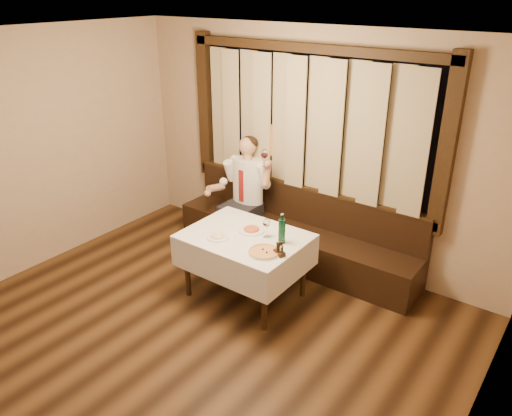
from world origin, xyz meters
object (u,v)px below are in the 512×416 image
Objects in this scene: pasta_cream at (218,235)px; pizza at (264,252)px; banquette at (295,236)px; cruet_caddy at (279,250)px; seated_man at (245,186)px; green_bottle at (282,231)px; dining_table at (245,244)px; pasta_red at (252,228)px.

pizza is at bearing 1.89° from pasta_cream.
pizza is (0.39, -1.22, 0.46)m from banquette.
cruet_caddy is (0.14, 0.06, 0.04)m from pizza.
pasta_cream is 1.26m from seated_man.
green_bottle reaches higher than pizza.
seated_man is (-1.11, 1.13, 0.08)m from pizza.
pizza is 0.22× the size of seated_man.
pasta_cream is at bearing -153.46° from green_bottle.
banquette is 13.54× the size of pasta_cream.
pizza is at bearing -45.53° from seated_man.
seated_man is (-0.72, -0.09, 0.54)m from banquette.
pasta_cream reaches higher than pizza.
pizza is 1.00× the size of green_bottle.
green_bottle is at bearing -36.86° from seated_man.
green_bottle is (0.02, 0.28, 0.13)m from pizza.
dining_table is 4.54× the size of pasta_red.
banquette is 0.90m from seated_man.
cruet_caddy is 1.64m from seated_man.
pasta_red is 0.85× the size of green_bottle.
cruet_caddy reaches higher than pizza.
banquette is 9.68× the size of pizza.
pasta_red is at bearing 59.89° from pasta_cream.
pizza is at bearing -94.11° from green_bottle.
dining_table is 3.85× the size of green_bottle.
pizza is 0.50m from pasta_red.
banquette is at bearing 89.97° from pasta_red.
dining_table is 0.45m from pizza.
pasta_red is at bearing 178.67° from cruet_caddy.
pasta_cream is 0.72× the size of green_bottle.
cruet_caddy is at bearing -14.12° from dining_table.
seated_man reaches higher than pizza.
pasta_red is (-0.00, 0.12, 0.14)m from dining_table.
cruet_caddy is at bearing -40.52° from seated_man.
dining_table is 5.37× the size of pasta_cream.
green_bottle is (0.41, 0.09, 0.25)m from dining_table.
green_bottle is at bearing 26.54° from pasta_cream.
banquette is 11.44× the size of pasta_red.
green_bottle reaches higher than dining_table.
pasta_red is 0.19× the size of seated_man.
banquette is 1.36m from pizza.
cruet_caddy is at bearing -61.42° from green_bottle.
banquette is at bearing 90.00° from dining_table.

